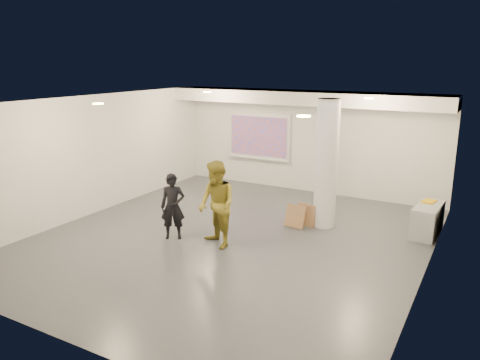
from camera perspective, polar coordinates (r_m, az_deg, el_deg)
The scene contains 19 objects.
floor at distance 10.41m, azimuth -1.08°, elevation -7.16°, with size 8.00×9.00×0.01m, color #3C4044.
ceiling at distance 9.72m, azimuth -1.17°, elevation 9.53°, with size 8.00×9.00×0.01m, color white.
wall_back at distance 13.95m, azimuth 8.27°, elevation 4.66°, with size 8.00×0.01×3.00m, color silver.
wall_front at distance 6.65m, azimuth -21.25°, elevation -7.10°, with size 8.00×0.01×3.00m, color silver.
wall_left at distance 12.42m, azimuth -17.29°, elevation 2.96°, with size 0.01×9.00×3.00m, color silver.
wall_right at distance 8.72m, azimuth 22.23°, elevation -2.17°, with size 0.01×9.00×3.00m, color silver.
soffit_band at distance 13.28m, azimuth 7.61°, elevation 9.94°, with size 8.00×1.10×0.36m, color silver.
downlight_nw at distance 12.99m, azimuth -4.02°, elevation 10.64°, with size 0.22×0.22×0.02m, color #FFFA86.
downlight_ne at distance 11.22m, azimuth 15.44°, elevation 9.57°, with size 0.22×0.22×0.02m, color #FFFA86.
downlight_sw at distance 9.90m, azimuth -16.92°, elevation 8.89°, with size 0.22×0.22×0.02m, color #FFFA86.
downlight_se at distance 7.41m, azimuth 7.77°, elevation 7.72°, with size 0.22×0.22×0.02m, color #FFFA86.
column at distance 10.96m, azimuth 10.48°, elevation 1.90°, with size 0.52×0.52×3.00m, color silver.
projection_screen at distance 14.54m, azimuth 2.30°, elevation 5.30°, with size 2.10×0.13×1.42m.
credenza at distance 11.33m, azimuth 21.86°, elevation -4.54°, with size 0.50×1.20×0.70m, color gray.
postit_pad at distance 11.45m, azimuth 22.05°, elevation -2.43°, with size 0.25×0.33×0.03m, color #E1AB0A.
cardboard_back at distance 11.24m, azimuth 8.06°, elevation -4.23°, with size 0.48×0.04×0.53m, color olive.
cardboard_front at distance 11.11m, azimuth 6.75°, elevation -4.42°, with size 0.49×0.05×0.53m, color olive.
woman at distance 10.31m, azimuth -8.19°, elevation -3.22°, with size 0.53×0.35×1.46m, color black.
man at distance 9.73m, azimuth -2.88°, elevation -3.01°, with size 0.89×0.69×1.83m, color olive.
Camera 1 is at (4.89, -8.35, 3.83)m, focal length 35.00 mm.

